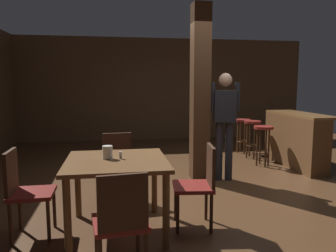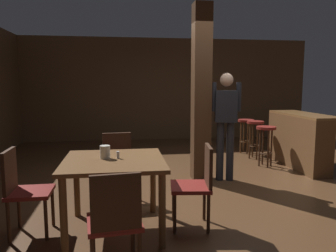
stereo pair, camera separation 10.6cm
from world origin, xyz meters
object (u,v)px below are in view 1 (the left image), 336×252
salt_shaker (121,155)px  bar_stool_mid (252,130)px  chair_east (200,182)px  chair_south (121,220)px  napkin_cup (108,152)px  dining_table (117,171)px  bar_stool_near (263,136)px  bar_stool_far (243,128)px  chair_west (24,188)px  chair_north (118,164)px  bar_counter (295,139)px  standing_person (225,119)px

salt_shaker → bar_stool_mid: size_ratio=0.10×
chair_east → salt_shaker: size_ratio=11.84×
chair_south → napkin_cup: bearing=96.6°
dining_table → chair_south: 0.92m
chair_south → bar_stool_near: 4.30m
chair_south → bar_stool_far: 5.32m
bar_stool_near → chair_west: bearing=-147.4°
bar_stool_near → bar_stool_far: size_ratio=1.00×
napkin_cup → bar_stool_far: bearing=50.2°
chair_north → bar_counter: 3.59m
chair_west → bar_counter: bearing=27.6°
bar_stool_far → bar_stool_mid: bearing=-91.7°
chair_west → chair_south: bearing=-44.6°
chair_north → bar_stool_near: size_ratio=1.17×
chair_east → chair_south: bearing=-134.9°
chair_north → bar_counter: (3.33, 1.36, 0.01)m
dining_table → chair_south: (0.02, -0.91, -0.15)m
dining_table → napkin_cup: napkin_cup is taller
chair_north → bar_stool_near: bearing=28.4°
chair_west → bar_stool_near: chair_west is taller
chair_west → bar_counter: (4.28, 2.24, 0.01)m
standing_person → bar_stool_mid: 1.85m
standing_person → bar_stool_far: 2.32m
chair_east → bar_stool_far: (1.97, 3.63, 0.06)m
chair_south → chair_north: bearing=89.8°
napkin_cup → salt_shaker: napkin_cup is taller
chair_south → bar_counter: 4.60m
chair_north → napkin_cup: napkin_cup is taller
chair_south → bar_stool_near: size_ratio=1.17×
salt_shaker → napkin_cup: bearing=171.7°
chair_south → salt_shaker: size_ratio=11.84×
chair_north → salt_shaker: (0.02, -0.87, 0.30)m
chair_east → bar_stool_mid: (1.96, 3.07, 0.08)m
chair_west → chair_north: 1.30m
bar_stool_near → chair_south: bearing=-129.9°
napkin_cup → bar_stool_near: size_ratio=0.18×
chair_west → chair_north: same height
bar_stool_mid → chair_east: bearing=-122.5°
napkin_cup → bar_counter: bar_counter is taller
standing_person → bar_counter: 1.82m
bar_stool_near → bar_stool_far: (0.08, 1.20, -0.00)m
dining_table → chair_west: bearing=178.7°
chair_north → bar_stool_near: chair_north is taller
chair_north → standing_person: standing_person is taller
standing_person → napkin_cup: bearing=-139.4°
bar_counter → standing_person: bearing=-158.2°
salt_shaker → chair_south: bearing=-91.4°
salt_shaker → chair_west: bearing=-179.3°
chair_north → napkin_cup: (-0.12, -0.85, 0.34)m
chair_south → bar_stool_mid: 4.85m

